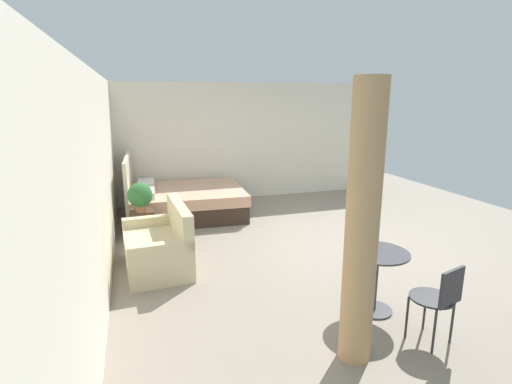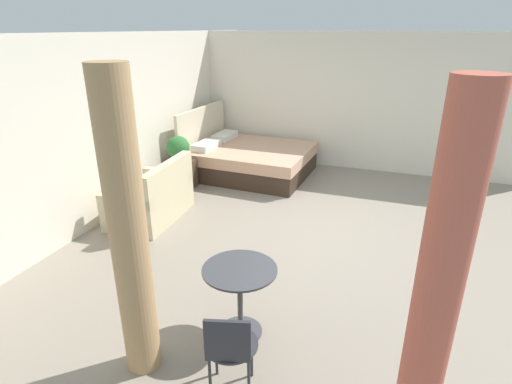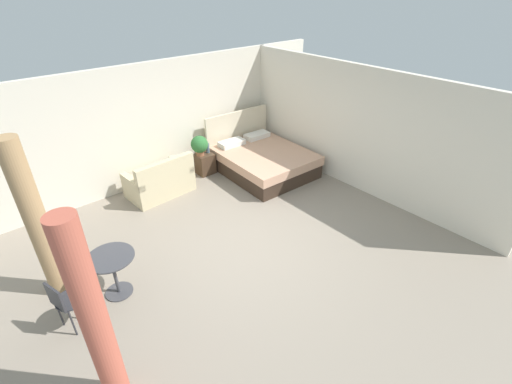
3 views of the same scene
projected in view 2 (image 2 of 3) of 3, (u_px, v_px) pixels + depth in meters
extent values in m
cube|color=gray|center=(323.00, 234.00, 5.76)|extent=(9.28, 9.44, 0.02)
cube|color=silver|center=(120.00, 124.00, 6.28)|extent=(9.28, 0.12, 2.63)
cube|color=silver|center=(358.00, 103.00, 8.01)|extent=(0.12, 6.44, 2.63)
cube|color=#38281E|center=(252.00, 166.00, 8.03)|extent=(1.88, 2.20, 0.34)
cube|color=tan|center=(252.00, 153.00, 7.93)|extent=(1.92, 2.24, 0.21)
cube|color=beige|center=(202.00, 138.00, 8.24)|extent=(1.84, 0.14, 1.24)
cube|color=white|center=(206.00, 145.00, 7.81)|extent=(0.66, 0.35, 0.12)
cube|color=white|center=(225.00, 136.00, 8.48)|extent=(0.66, 0.35, 0.12)
cube|color=beige|center=(150.00, 204.00, 6.17)|extent=(1.37, 0.89, 0.44)
cube|color=beige|center=(168.00, 178.00, 5.91)|extent=(1.33, 0.21, 0.46)
cube|color=beige|center=(167.00, 174.00, 6.59)|extent=(0.19, 0.82, 0.14)
cube|color=beige|center=(125.00, 201.00, 5.53)|extent=(0.19, 0.82, 0.14)
cube|color=#473323|center=(183.00, 175.00, 7.32)|extent=(0.40, 0.37, 0.50)
cylinder|color=#935B3D|center=(179.00, 160.00, 7.12)|extent=(0.19, 0.19, 0.11)
sphere|color=#2D6B33|center=(178.00, 147.00, 7.04)|extent=(0.40, 0.40, 0.40)
cylinder|color=slate|center=(185.00, 153.00, 7.29)|extent=(0.08, 0.08, 0.24)
cylinder|color=#3F3F44|center=(241.00, 331.00, 3.89)|extent=(0.41, 0.41, 0.02)
cylinder|color=#3F3F44|center=(240.00, 302.00, 3.77)|extent=(0.05, 0.05, 0.68)
cylinder|color=#3F3F44|center=(240.00, 270.00, 3.64)|extent=(0.68, 0.68, 0.02)
cylinder|color=#2D2D33|center=(252.00, 355.00, 3.32)|extent=(0.02, 0.02, 0.45)
cylinder|color=#2D2D33|center=(216.00, 353.00, 3.34)|extent=(0.02, 0.02, 0.45)
cylinder|color=#2D2D33|center=(249.00, 383.00, 3.05)|extent=(0.02, 0.02, 0.45)
cylinder|color=#2D2D33|center=(210.00, 381.00, 3.07)|extent=(0.02, 0.02, 0.45)
cylinder|color=#2D2D33|center=(231.00, 344.00, 3.11)|extent=(0.51, 0.51, 0.02)
cube|color=#2D2D33|center=(227.00, 341.00, 2.88)|extent=(0.12, 0.33, 0.35)
cylinder|color=#C15B47|center=(437.00, 293.00, 2.40)|extent=(0.27, 0.27, 2.49)
cylinder|color=tan|center=(129.00, 235.00, 3.07)|extent=(0.29, 0.29, 2.49)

